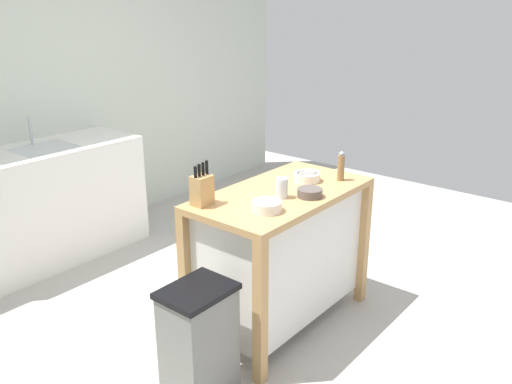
{
  "coord_description": "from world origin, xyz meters",
  "views": [
    {
      "loc": [
        -2.29,
        -1.82,
        1.96
      ],
      "look_at": [
        0.15,
        0.17,
        0.84
      ],
      "focal_mm": 37.69,
      "sensor_mm": 36.0,
      "label": 1
    }
  ],
  "objects_px": {
    "bowl_ceramic_wide": "(307,177)",
    "bowl_ceramic_small": "(267,206)",
    "trash_bin": "(199,342)",
    "sink_faucet": "(31,131)",
    "kitchen_island": "(281,250)",
    "bowl_stoneware_deep": "(310,192)",
    "drinking_cup": "(282,188)",
    "knife_block": "(202,189)",
    "pepper_grinder": "(341,167)"
  },
  "relations": [
    {
      "from": "trash_bin",
      "to": "sink_faucet",
      "type": "relative_size",
      "value": 2.86
    },
    {
      "from": "kitchen_island",
      "to": "knife_block",
      "type": "height_order",
      "value": "knife_block"
    },
    {
      "from": "knife_block",
      "to": "bowl_stoneware_deep",
      "type": "xyz_separation_m",
      "value": [
        0.49,
        -0.39,
        -0.06
      ]
    },
    {
      "from": "knife_block",
      "to": "pepper_grinder",
      "type": "relative_size",
      "value": 1.31
    },
    {
      "from": "knife_block",
      "to": "bowl_ceramic_wide",
      "type": "bearing_deg",
      "value": -16.69
    },
    {
      "from": "bowl_ceramic_wide",
      "to": "trash_bin",
      "type": "distance_m",
      "value": 1.24
    },
    {
      "from": "kitchen_island",
      "to": "sink_faucet",
      "type": "bearing_deg",
      "value": 100.53
    },
    {
      "from": "drinking_cup",
      "to": "trash_bin",
      "type": "relative_size",
      "value": 0.19
    },
    {
      "from": "kitchen_island",
      "to": "trash_bin",
      "type": "distance_m",
      "value": 0.85
    },
    {
      "from": "kitchen_island",
      "to": "bowl_ceramic_small",
      "type": "distance_m",
      "value": 0.54
    },
    {
      "from": "sink_faucet",
      "to": "bowl_ceramic_wide",
      "type": "bearing_deg",
      "value": -73.03
    },
    {
      "from": "sink_faucet",
      "to": "drinking_cup",
      "type": "bearing_deg",
      "value": -82.13
    },
    {
      "from": "kitchen_island",
      "to": "sink_faucet",
      "type": "distance_m",
      "value": 2.22
    },
    {
      "from": "knife_block",
      "to": "trash_bin",
      "type": "distance_m",
      "value": 0.81
    },
    {
      "from": "knife_block",
      "to": "bowl_ceramic_wide",
      "type": "relative_size",
      "value": 1.48
    },
    {
      "from": "bowl_stoneware_deep",
      "to": "kitchen_island",
      "type": "bearing_deg",
      "value": 97.52
    },
    {
      "from": "bowl_ceramic_wide",
      "to": "trash_bin",
      "type": "bearing_deg",
      "value": -175.36
    },
    {
      "from": "knife_block",
      "to": "sink_faucet",
      "type": "xyz_separation_m",
      "value": [
        0.07,
        1.91,
        0.04
      ]
    },
    {
      "from": "bowl_stoneware_deep",
      "to": "knife_block",
      "type": "bearing_deg",
      "value": 141.24
    },
    {
      "from": "bowl_stoneware_deep",
      "to": "bowl_ceramic_small",
      "type": "bearing_deg",
      "value": 170.94
    },
    {
      "from": "bowl_ceramic_wide",
      "to": "pepper_grinder",
      "type": "relative_size",
      "value": 0.89
    },
    {
      "from": "drinking_cup",
      "to": "sink_faucet",
      "type": "xyz_separation_m",
      "value": [
        -0.3,
        2.19,
        0.07
      ]
    },
    {
      "from": "drinking_cup",
      "to": "bowl_stoneware_deep",
      "type": "bearing_deg",
      "value": -45.05
    },
    {
      "from": "bowl_stoneware_deep",
      "to": "drinking_cup",
      "type": "relative_size",
      "value": 1.24
    },
    {
      "from": "knife_block",
      "to": "trash_bin",
      "type": "bearing_deg",
      "value": -139.91
    },
    {
      "from": "pepper_grinder",
      "to": "knife_block",
      "type": "bearing_deg",
      "value": 156.77
    },
    {
      "from": "bowl_ceramic_wide",
      "to": "bowl_ceramic_small",
      "type": "bearing_deg",
      "value": -167.88
    },
    {
      "from": "kitchen_island",
      "to": "pepper_grinder",
      "type": "xyz_separation_m",
      "value": [
        0.4,
        -0.16,
        0.48
      ]
    },
    {
      "from": "knife_block",
      "to": "drinking_cup",
      "type": "xyz_separation_m",
      "value": [
        0.37,
        -0.28,
        -0.03
      ]
    },
    {
      "from": "bowl_ceramic_wide",
      "to": "sink_faucet",
      "type": "bearing_deg",
      "value": 106.97
    },
    {
      "from": "bowl_ceramic_wide",
      "to": "bowl_stoneware_deep",
      "type": "xyz_separation_m",
      "value": [
        -0.23,
        -0.18,
        -0.0
      ]
    },
    {
      "from": "bowl_ceramic_small",
      "to": "sink_faucet",
      "type": "height_order",
      "value": "sink_faucet"
    },
    {
      "from": "trash_bin",
      "to": "sink_faucet",
      "type": "xyz_separation_m",
      "value": [
        0.43,
        2.22,
        0.7
      ]
    },
    {
      "from": "bowl_ceramic_small",
      "to": "bowl_stoneware_deep",
      "type": "bearing_deg",
      "value": -9.06
    },
    {
      "from": "bowl_ceramic_wide",
      "to": "bowl_ceramic_small",
      "type": "relative_size",
      "value": 1.02
    },
    {
      "from": "drinking_cup",
      "to": "kitchen_island",
      "type": "bearing_deg",
      "value": 35.99
    },
    {
      "from": "sink_faucet",
      "to": "kitchen_island",
      "type": "bearing_deg",
      "value": -79.47
    },
    {
      "from": "kitchen_island",
      "to": "trash_bin",
      "type": "height_order",
      "value": "kitchen_island"
    },
    {
      "from": "drinking_cup",
      "to": "trash_bin",
      "type": "xyz_separation_m",
      "value": [
        -0.73,
        -0.03,
        -0.63
      ]
    },
    {
      "from": "bowl_ceramic_small",
      "to": "sink_faucet",
      "type": "distance_m",
      "value": 2.25
    },
    {
      "from": "bowl_ceramic_wide",
      "to": "bowl_ceramic_small",
      "type": "xyz_separation_m",
      "value": [
        -0.57,
        -0.12,
        0.0
      ]
    },
    {
      "from": "knife_block",
      "to": "trash_bin",
      "type": "height_order",
      "value": "knife_block"
    },
    {
      "from": "kitchen_island",
      "to": "sink_faucet",
      "type": "relative_size",
      "value": 5.31
    },
    {
      "from": "bowl_ceramic_small",
      "to": "drinking_cup",
      "type": "bearing_deg",
      "value": 15.67
    },
    {
      "from": "bowl_stoneware_deep",
      "to": "sink_faucet",
      "type": "bearing_deg",
      "value": 100.29
    },
    {
      "from": "knife_block",
      "to": "bowl_ceramic_small",
      "type": "relative_size",
      "value": 1.5
    },
    {
      "from": "kitchen_island",
      "to": "bowl_ceramic_small",
      "type": "height_order",
      "value": "bowl_ceramic_small"
    },
    {
      "from": "bowl_ceramic_wide",
      "to": "sink_faucet",
      "type": "relative_size",
      "value": 0.76
    },
    {
      "from": "bowl_stoneware_deep",
      "to": "pepper_grinder",
      "type": "bearing_deg",
      "value": 3.03
    },
    {
      "from": "pepper_grinder",
      "to": "sink_faucet",
      "type": "xyz_separation_m",
      "value": [
        -0.8,
        2.28,
        0.04
      ]
    }
  ]
}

